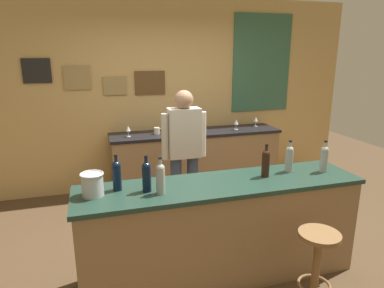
% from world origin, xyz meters
% --- Properties ---
extents(ground_plane, '(10.00, 10.00, 0.00)m').
position_xyz_m(ground_plane, '(0.00, 0.00, 0.00)').
color(ground_plane, '#4C3823').
extents(back_wall, '(6.00, 0.09, 2.80)m').
position_xyz_m(back_wall, '(0.03, 2.03, 1.42)').
color(back_wall, tan).
rests_on(back_wall, ground_plane).
extents(bar_counter, '(2.51, 0.60, 0.92)m').
position_xyz_m(bar_counter, '(0.00, -0.40, 0.46)').
color(bar_counter, olive).
rests_on(bar_counter, ground_plane).
extents(side_counter, '(2.50, 0.56, 0.90)m').
position_xyz_m(side_counter, '(0.40, 1.65, 0.45)').
color(side_counter, olive).
rests_on(side_counter, ground_plane).
extents(bartender, '(0.52, 0.21, 1.62)m').
position_xyz_m(bartender, '(-0.06, 0.62, 0.94)').
color(bartender, '#384766').
rests_on(bartender, ground_plane).
extents(bar_stool, '(0.32, 0.32, 0.68)m').
position_xyz_m(bar_stool, '(0.56, -1.02, 0.46)').
color(bar_stool, brown).
rests_on(bar_stool, ground_plane).
extents(wine_bottle_a, '(0.07, 0.07, 0.31)m').
position_xyz_m(wine_bottle_a, '(-0.88, -0.31, 1.06)').
color(wine_bottle_a, black).
rests_on(wine_bottle_a, bar_counter).
extents(wine_bottle_b, '(0.07, 0.07, 0.31)m').
position_xyz_m(wine_bottle_b, '(-0.65, -0.41, 1.06)').
color(wine_bottle_b, black).
rests_on(wine_bottle_b, bar_counter).
extents(wine_bottle_c, '(0.07, 0.07, 0.31)m').
position_xyz_m(wine_bottle_c, '(-0.56, -0.48, 1.06)').
color(wine_bottle_c, '#999E99').
rests_on(wine_bottle_c, bar_counter).
extents(wine_bottle_d, '(0.07, 0.07, 0.31)m').
position_xyz_m(wine_bottle_d, '(0.43, -0.37, 1.06)').
color(wine_bottle_d, black).
rests_on(wine_bottle_d, bar_counter).
extents(wine_bottle_e, '(0.07, 0.07, 0.31)m').
position_xyz_m(wine_bottle_e, '(0.71, -0.31, 1.06)').
color(wine_bottle_e, '#999E99').
rests_on(wine_bottle_e, bar_counter).
extents(wine_bottle_f, '(0.07, 0.07, 0.31)m').
position_xyz_m(wine_bottle_f, '(1.02, -0.41, 1.06)').
color(wine_bottle_f, '#999E99').
rests_on(wine_bottle_f, bar_counter).
extents(ice_bucket, '(0.19, 0.19, 0.19)m').
position_xyz_m(ice_bucket, '(-1.08, -0.37, 1.02)').
color(ice_bucket, '#B7BABF').
rests_on(ice_bucket, bar_counter).
extents(wine_glass_a, '(0.07, 0.07, 0.16)m').
position_xyz_m(wine_glass_a, '(-0.59, 1.61, 1.01)').
color(wine_glass_a, silver).
rests_on(wine_glass_a, side_counter).
extents(wine_glass_b, '(0.07, 0.07, 0.16)m').
position_xyz_m(wine_glass_b, '(0.01, 1.59, 1.01)').
color(wine_glass_b, silver).
rests_on(wine_glass_b, side_counter).
extents(wine_glass_c, '(0.07, 0.07, 0.16)m').
position_xyz_m(wine_glass_c, '(1.01, 1.60, 1.01)').
color(wine_glass_c, silver).
rests_on(wine_glass_c, side_counter).
extents(wine_glass_d, '(0.07, 0.07, 0.16)m').
position_xyz_m(wine_glass_d, '(1.40, 1.73, 1.01)').
color(wine_glass_d, silver).
rests_on(wine_glass_d, side_counter).
extents(coffee_mug, '(0.12, 0.08, 0.09)m').
position_xyz_m(coffee_mug, '(-0.18, 1.64, 0.95)').
color(coffee_mug, silver).
rests_on(coffee_mug, side_counter).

